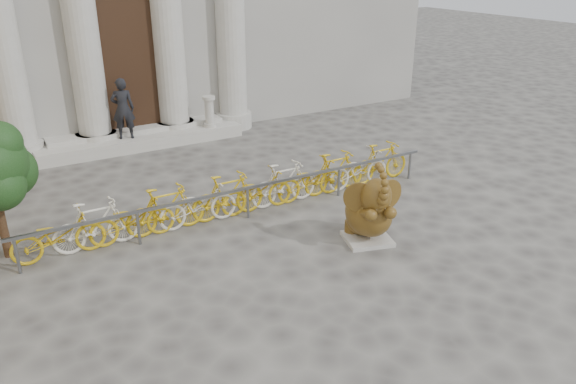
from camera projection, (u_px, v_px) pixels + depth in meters
ground at (312, 302)px, 9.21m from camera, size 80.00×80.00×0.00m
entrance_steps at (142, 140)px, 16.61m from camera, size 6.00×1.20×0.36m
elephant_statue at (370, 212)px, 10.90m from camera, size 1.16×1.39×1.76m
bike_rack at (242, 193)px, 12.15m from camera, size 9.50×0.53×1.00m
pedestrian at (123, 109)px, 15.85m from camera, size 0.72×0.57×1.74m
balustrade_post at (209, 113)px, 17.09m from camera, size 0.39×0.39×0.95m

